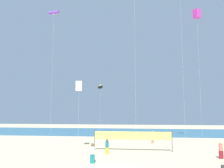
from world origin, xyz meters
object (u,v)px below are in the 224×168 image
at_px(beachgoer_maroon_shirt, 153,137).
at_px(kite_magenta_box, 197,14).
at_px(beach_handbag, 223,167).
at_px(beachgoer_white_shirt, 92,152).
at_px(beachgoer_coral_shirt, 221,149).
at_px(kite_violet_tube, 54,13).
at_px(beachgoer_teal_shirt, 107,146).
at_px(volleyball_net, 133,136).
at_px(kite_black_inflatable, 100,87).
at_px(kite_white_box, 79,86).

bearing_deg(beachgoer_maroon_shirt, kite_magenta_box, 55.19).
relative_size(beachgoer_maroon_shirt, beach_handbag, 5.10).
relative_size(beachgoer_maroon_shirt, kite_magenta_box, 0.09).
bearing_deg(beachgoer_white_shirt, beach_handbag, -74.21).
bearing_deg(beachgoer_coral_shirt, beachgoer_white_shirt, 99.01).
bearing_deg(kite_violet_tube, beachgoer_teal_shirt, -44.85).
bearing_deg(volleyball_net, kite_violet_tube, 147.45).
bearing_deg(volleyball_net, beachgoer_teal_shirt, -142.48).
bearing_deg(beachgoer_maroon_shirt, beachgoer_teal_shirt, -79.73).
bearing_deg(kite_black_inflatable, kite_magenta_box, 7.19).
height_order(beachgoer_white_shirt, kite_violet_tube, kite_violet_tube).
distance_m(beachgoer_coral_shirt, beach_handbag, 4.11).
bearing_deg(beachgoer_teal_shirt, kite_violet_tube, -44.40).
xyz_separation_m(kite_magenta_box, kite_black_inflatable, (-14.70, -1.86, -11.39)).
distance_m(kite_white_box, kite_black_inflatable, 6.72).
relative_size(beach_handbag, kite_magenta_box, 0.02).
height_order(beachgoer_teal_shirt, kite_magenta_box, kite_magenta_box).
bearing_deg(volleyball_net, beachgoer_white_shirt, -116.82).
bearing_deg(beachgoer_maroon_shirt, beachgoer_coral_shirt, -17.74).
bearing_deg(beachgoer_teal_shirt, beach_handbag, 153.69).
bearing_deg(kite_white_box, volleyball_net, -0.23).
height_order(beachgoer_coral_shirt, kite_magenta_box, kite_magenta_box).
xyz_separation_m(beachgoer_white_shirt, kite_magenta_box, (13.14, 14.95, 18.49)).
height_order(beachgoer_maroon_shirt, beachgoer_coral_shirt, beachgoer_maroon_shirt).
height_order(kite_black_inflatable, kite_violet_tube, kite_violet_tube).
distance_m(beachgoer_white_shirt, beachgoer_coral_shirt, 12.26).
height_order(beachgoer_white_shirt, beachgoer_teal_shirt, beachgoer_white_shirt).
xyz_separation_m(beachgoer_maroon_shirt, beach_handbag, (4.71, -13.73, -0.80)).
relative_size(kite_white_box, kite_violet_tube, 0.38).
bearing_deg(kite_violet_tube, beachgoer_maroon_shirt, -6.12).
bearing_deg(kite_violet_tube, kite_magenta_box, 0.17).
distance_m(kite_black_inflatable, kite_violet_tube, 15.24).
distance_m(beach_handbag, kite_violet_tube, 32.84).
xyz_separation_m(kite_black_inflatable, kite_violet_tube, (-8.21, 1.79, 12.71)).
distance_m(beachgoer_teal_shirt, beach_handbag, 11.20).
distance_m(beachgoer_coral_shirt, kite_black_inflatable, 18.01).
distance_m(volleyball_net, kite_magenta_box, 21.98).
bearing_deg(kite_white_box, beachgoer_white_shirt, -65.08).
xyz_separation_m(beachgoer_teal_shirt, kite_violet_tube, (-10.43, 10.38, 19.90)).
bearing_deg(beach_handbag, kite_white_box, 152.61).
xyz_separation_m(beach_handbag, kite_violet_tube, (-20.41, 15.41, 20.59)).
bearing_deg(beachgoer_coral_shirt, beachgoer_teal_shirt, 77.24).
bearing_deg(beachgoer_teal_shirt, kite_magenta_box, -139.64).
bearing_deg(beach_handbag, beachgoer_coral_shirt, 73.44).
xyz_separation_m(beach_handbag, kite_black_inflatable, (-12.20, 13.62, 7.88)).
bearing_deg(kite_magenta_box, beachgoer_white_shirt, -131.33).
height_order(beachgoer_white_shirt, beach_handbag, beachgoer_white_shirt).
relative_size(beachgoer_white_shirt, kite_magenta_box, 0.09).
relative_size(beachgoer_coral_shirt, kite_white_box, 0.20).
xyz_separation_m(beachgoer_teal_shirt, beachgoer_coral_shirt, (11.13, -1.16, 0.05)).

